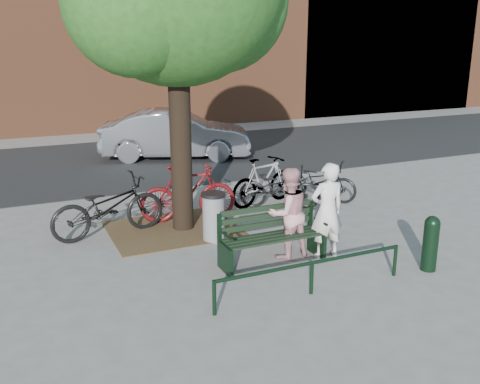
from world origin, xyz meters
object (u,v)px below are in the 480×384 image
person_left (327,210)px  litter_bin (214,216)px  bicycle_c (279,188)px  parked_car (176,135)px  person_right (288,213)px  park_bench (271,234)px  bollard (431,241)px

person_left → litter_bin: bearing=-41.0°
bicycle_c → parked_car: parked_car is taller
person_left → person_right: size_ratio=1.06×
parked_car → person_left: bearing=-159.5°
person_left → bicycle_c: bearing=-97.1°
litter_bin → parked_car: 7.10m
person_left → litter_bin: (-1.44, 1.48, -0.36)m
parked_car → person_right: bearing=-163.7°
person_right → litter_bin: person_right is taller
park_bench → person_left: (0.95, -0.18, 0.33)m
person_left → bollard: (1.18, -1.15, -0.33)m
park_bench → litter_bin: park_bench is taller
park_bench → person_right: person_right is taller
park_bench → bollard: size_ratio=1.93×
bollard → litter_bin: size_ratio=1.01×
person_right → parked_car: size_ratio=0.34×
person_right → bicycle_c: size_ratio=0.88×
litter_bin → bollard: bearing=-45.0°
person_left → litter_bin: size_ratio=1.81×
bollard → litter_bin: bollard is taller
bollard → parked_car: 9.63m
person_right → litter_bin: (-0.84, 1.22, -0.32)m
park_bench → litter_bin: size_ratio=1.95×
park_bench → person_left: person_left is taller
person_left → person_right: person_left is taller
park_bench → bollard: 2.52m
bollard → bicycle_c: bearing=99.3°
person_right → bollard: (1.78, -1.40, -0.29)m
person_left → parked_car: bearing=-85.8°
bicycle_c → person_right: bearing=-174.5°
park_bench → parked_car: 8.30m
litter_bin → person_right: bearing=-55.4°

